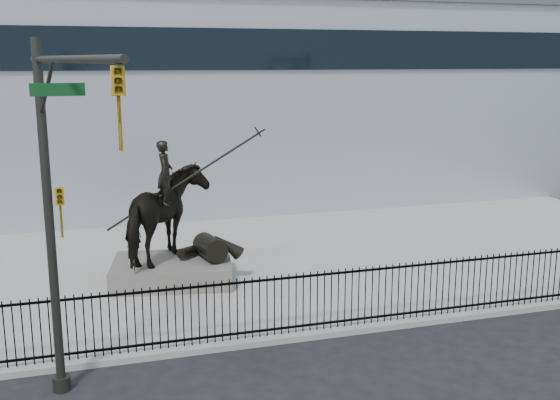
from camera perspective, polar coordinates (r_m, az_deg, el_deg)
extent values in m
plane|color=black|center=(15.69, 8.70, -12.88)|extent=(120.00, 120.00, 0.00)
cube|color=#9C9C99|center=(21.76, 0.80, -5.32)|extent=(30.00, 12.00, 0.15)
cube|color=#B0B6C0|center=(33.45, -5.95, 8.46)|extent=(44.00, 14.00, 9.00)
cube|color=black|center=(16.61, 6.87, -10.24)|extent=(22.00, 0.05, 0.05)
cube|color=black|center=(16.18, 6.98, -6.14)|extent=(22.00, 0.05, 0.05)
cube|color=black|center=(16.39, 6.92, -8.30)|extent=(22.00, 0.03, 1.50)
cube|color=#625F5A|center=(19.74, -9.35, -6.12)|extent=(3.82, 2.95, 0.65)
imported|color=black|center=(19.28, -9.53, -1.32)|extent=(2.78, 3.10, 2.75)
imported|color=black|center=(19.04, -9.98, 2.36)|extent=(0.56, 0.75, 1.86)
cylinder|color=black|center=(19.06, -8.50, 1.56)|extent=(4.36, 0.85, 2.80)
cylinder|color=black|center=(14.52, -18.48, -14.89)|extent=(0.36, 0.36, 0.30)
cylinder|color=black|center=(13.38, -19.43, -1.96)|extent=(0.18, 0.18, 7.00)
cylinder|color=black|center=(10.87, -17.85, 11.59)|extent=(1.47, 4.84, 0.12)
imported|color=gold|center=(8.78, -13.82, 7.70)|extent=(0.18, 0.22, 1.10)
imported|color=gold|center=(13.32, -18.55, -1.07)|extent=(0.16, 0.20, 1.00)
cube|color=#0C3F19|center=(11.81, -18.80, 9.09)|extent=(0.90, 0.03, 0.22)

